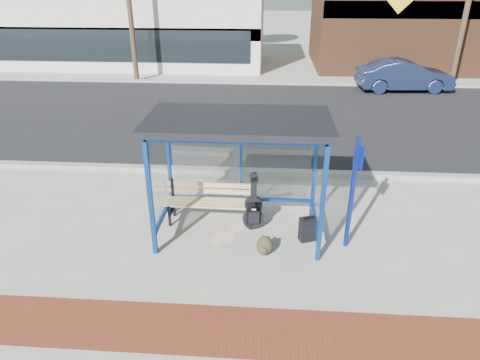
# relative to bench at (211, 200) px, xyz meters

# --- Properties ---
(ground) EXTENTS (120.00, 120.00, 0.00)m
(ground) POSITION_rel_bench_xyz_m (0.60, -0.46, -0.50)
(ground) COLOR #B2ADA0
(ground) RESTS_ON ground
(brick_paver_strip) EXTENTS (60.00, 1.00, 0.01)m
(brick_paver_strip) POSITION_rel_bench_xyz_m (0.60, -3.06, -0.50)
(brick_paver_strip) COLOR maroon
(brick_paver_strip) RESTS_ON ground
(curb_near) EXTENTS (60.00, 0.25, 0.12)m
(curb_near) POSITION_rel_bench_xyz_m (0.60, 2.44, -0.44)
(curb_near) COLOR gray
(curb_near) RESTS_ON ground
(street_asphalt) EXTENTS (60.00, 10.00, 0.00)m
(street_asphalt) POSITION_rel_bench_xyz_m (0.60, 7.54, -0.50)
(street_asphalt) COLOR black
(street_asphalt) RESTS_ON ground
(curb_far) EXTENTS (60.00, 0.25, 0.12)m
(curb_far) POSITION_rel_bench_xyz_m (0.60, 12.64, -0.44)
(curb_far) COLOR gray
(curb_far) RESTS_ON ground
(far_sidewalk) EXTENTS (60.00, 4.00, 0.01)m
(far_sidewalk) POSITION_rel_bench_xyz_m (0.60, 14.54, -0.50)
(far_sidewalk) COLOR #B2ADA0
(far_sidewalk) RESTS_ON ground
(bus_shelter) EXTENTS (3.30, 1.80, 2.42)m
(bus_shelter) POSITION_rel_bench_xyz_m (0.60, -0.39, 1.57)
(bus_shelter) COLOR navy
(bus_shelter) RESTS_ON ground
(storefront_white) EXTENTS (18.00, 6.04, 4.00)m
(storefront_white) POSITION_rel_bench_xyz_m (-8.40, 17.52, 1.50)
(storefront_white) COLOR silver
(storefront_white) RESTS_ON ground
(storefront_brown) EXTENTS (10.00, 7.08, 6.40)m
(storefront_brown) POSITION_rel_bench_xyz_m (8.60, 18.03, 2.70)
(storefront_brown) COLOR #59331E
(storefront_brown) RESTS_ON ground
(bench) EXTENTS (1.89, 0.48, 0.89)m
(bench) POSITION_rel_bench_xyz_m (0.00, 0.00, 0.00)
(bench) COLOR black
(bench) RESTS_ON ground
(guitar_bag) EXTENTS (0.44, 0.21, 1.17)m
(guitar_bag) POSITION_rel_bench_xyz_m (0.88, -0.22, -0.07)
(guitar_bag) COLOR black
(guitar_bag) RESTS_ON ground
(suitcase) EXTENTS (0.35, 0.29, 0.53)m
(suitcase) POSITION_rel_bench_xyz_m (1.95, -0.60, -0.26)
(suitcase) COLOR black
(suitcase) RESTS_ON ground
(backpack) EXTENTS (0.34, 0.32, 0.36)m
(backpack) POSITION_rel_bench_xyz_m (1.13, -1.11, -0.33)
(backpack) COLOR #2A2817
(backpack) RESTS_ON ground
(sign_post) EXTENTS (0.14, 0.26, 2.21)m
(sign_post) POSITION_rel_bench_xyz_m (2.69, -0.73, 0.74)
(sign_post) COLOR navy
(sign_post) RESTS_ON ground
(newspaper_a) EXTENTS (0.41, 0.35, 0.01)m
(newspaper_a) POSITION_rel_bench_xyz_m (0.32, -0.58, -0.50)
(newspaper_a) COLOR white
(newspaper_a) RESTS_ON ground
(newspaper_b) EXTENTS (0.50, 0.49, 0.01)m
(newspaper_b) POSITION_rel_bench_xyz_m (0.29, -0.71, -0.50)
(newspaper_b) COLOR white
(newspaper_b) RESTS_ON ground
(newspaper_c) EXTENTS (0.46, 0.46, 0.01)m
(newspaper_c) POSITION_rel_bench_xyz_m (0.61, -0.19, -0.50)
(newspaper_c) COLOR white
(newspaper_c) RESTS_ON ground
(parked_car) EXTENTS (4.19, 1.73, 1.35)m
(parked_car) POSITION_rel_bench_xyz_m (7.06, 11.79, 0.17)
(parked_car) COLOR #192346
(parked_car) RESTS_ON ground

